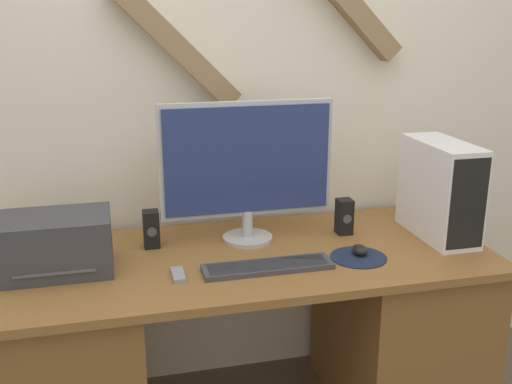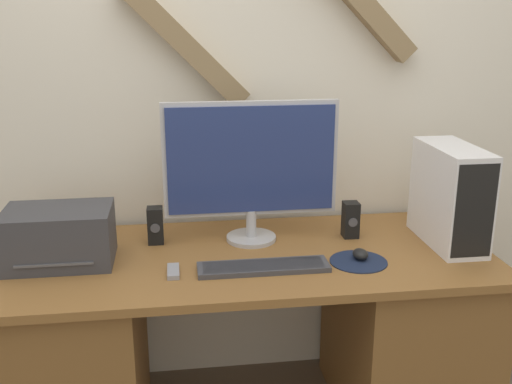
% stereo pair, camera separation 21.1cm
% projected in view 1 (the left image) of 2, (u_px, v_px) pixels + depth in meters
% --- Properties ---
extents(wall_back, '(6.40, 0.13, 2.70)m').
position_uv_depth(wall_back, '(221.00, 67.00, 2.38)').
color(wall_back, silver).
rests_on(wall_back, ground_plane).
extents(desk, '(1.79, 0.74, 0.72)m').
position_uv_depth(desk, '(245.00, 339.00, 2.27)').
color(desk, brown).
rests_on(desk, ground_plane).
extents(monitor, '(0.65, 0.19, 0.53)m').
position_uv_depth(monitor, '(247.00, 164.00, 2.22)').
color(monitor, '#B7B7BC').
rests_on(monitor, desk).
extents(keyboard, '(0.45, 0.11, 0.02)m').
position_uv_depth(keyboard, '(268.00, 266.00, 2.04)').
color(keyboard, '#3D3D42').
rests_on(keyboard, desk).
extents(mousepad, '(0.20, 0.20, 0.00)m').
position_uv_depth(mousepad, '(358.00, 257.00, 2.14)').
color(mousepad, '#19233D').
rests_on(mousepad, desk).
extents(mouse, '(0.05, 0.07, 0.04)m').
position_uv_depth(mouse, '(360.00, 250.00, 2.15)').
color(mouse, black).
rests_on(mouse, mousepad).
extents(computer_tower, '(0.16, 0.38, 0.37)m').
position_uv_depth(computer_tower, '(441.00, 190.00, 2.30)').
color(computer_tower, white).
rests_on(computer_tower, desk).
extents(printer, '(0.36, 0.25, 0.20)m').
position_uv_depth(printer, '(56.00, 244.00, 2.00)').
color(printer, '#38383D').
rests_on(printer, desk).
extents(speaker_left, '(0.06, 0.07, 0.14)m').
position_uv_depth(speaker_left, '(151.00, 229.00, 2.22)').
color(speaker_left, black).
rests_on(speaker_left, desk).
extents(speaker_right, '(0.06, 0.07, 0.14)m').
position_uv_depth(speaker_right, '(344.00, 217.00, 2.35)').
color(speaker_right, black).
rests_on(speaker_right, desk).
extents(remote_control, '(0.04, 0.11, 0.02)m').
position_uv_depth(remote_control, '(178.00, 275.00, 1.98)').
color(remote_control, gray).
rests_on(remote_control, desk).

